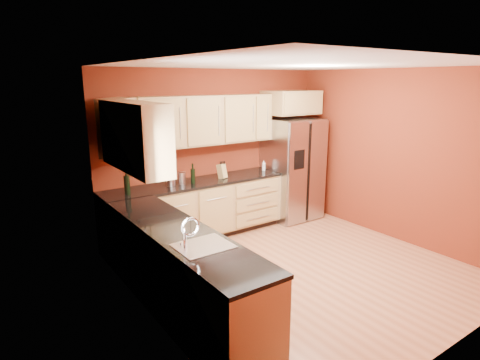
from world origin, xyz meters
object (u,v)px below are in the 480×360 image
Objects in this scene: canister_left at (171,179)px; wine_bottle_a at (193,173)px; refrigerator at (292,169)px; soap_dispenser at (264,166)px; knife_block at (222,171)px.

canister_left is 0.65× the size of wine_bottle_a.
refrigerator is 10.51× the size of soap_dispenser.
refrigerator is at bearing -9.34° from soap_dispenser.
refrigerator reaches higher than soap_dispenser.
canister_left is (-2.32, 0.06, 0.13)m from refrigerator.
knife_block reaches higher than canister_left.
soap_dispenser is (-0.57, 0.09, 0.11)m from refrigerator.
soap_dispenser is (0.89, 0.06, -0.03)m from knife_block.
knife_block is at bearing -1.87° from canister_left.
wine_bottle_a is at bearing -8.59° from canister_left.
refrigerator reaches higher than canister_left.
knife_block is (-1.46, 0.03, 0.14)m from refrigerator.
canister_left is at bearing 178.48° from refrigerator.
knife_block is at bearing -176.09° from soap_dispenser.
wine_bottle_a reaches higher than canister_left.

